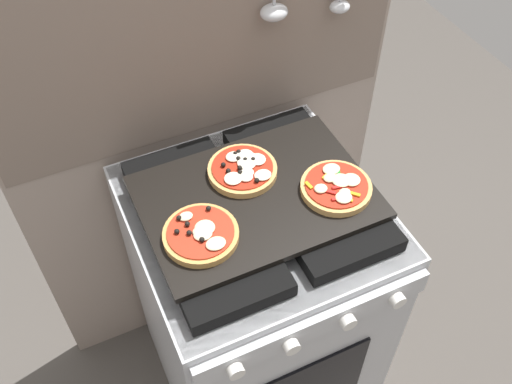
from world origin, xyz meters
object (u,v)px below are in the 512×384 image
(stove, at_px, (256,299))
(pizza_right, at_px, (336,187))
(pizza_left, at_px, (201,234))
(pizza_center, at_px, (243,169))
(baking_tray, at_px, (256,197))

(stove, relative_size, pizza_right, 5.32)
(pizza_left, distance_m, pizza_right, 0.34)
(pizza_right, xyz_separation_m, pizza_center, (-0.18, 0.15, 0.00))
(pizza_center, bearing_deg, stove, -90.44)
(pizza_center, bearing_deg, pizza_left, -139.23)
(pizza_left, height_order, pizza_center, same)
(baking_tray, height_order, pizza_center, pizza_center)
(baking_tray, xyz_separation_m, pizza_center, (0.00, 0.08, 0.02))
(stove, relative_size, pizza_left, 5.32)
(stove, height_order, pizza_right, pizza_right)
(pizza_right, bearing_deg, pizza_center, 140.77)
(pizza_left, relative_size, pizza_right, 1.00)
(stove, distance_m, pizza_center, 0.49)
(baking_tray, xyz_separation_m, pizza_right, (0.18, -0.07, 0.02))
(pizza_left, xyz_separation_m, pizza_center, (0.16, 0.14, 0.00))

